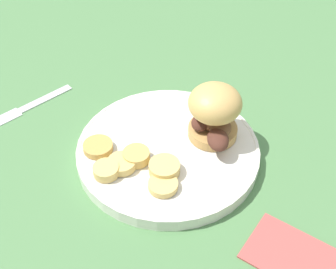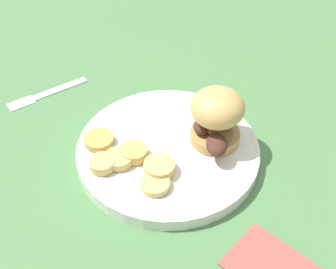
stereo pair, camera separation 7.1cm
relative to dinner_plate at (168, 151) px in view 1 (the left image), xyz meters
name	(u,v)px [view 1 (the left image)]	position (x,y,z in m)	size (l,w,h in m)	color
ground_plane	(168,156)	(0.00, 0.00, -0.01)	(4.00, 4.00, 0.00)	#4C7A47
dinner_plate	(168,151)	(0.00, 0.00, 0.00)	(0.29, 0.29, 0.02)	white
sandwich	(215,114)	(-0.04, 0.06, 0.06)	(0.11, 0.08, 0.09)	tan
potato_round_0	(136,156)	(0.04, -0.04, 0.02)	(0.04, 0.04, 0.02)	tan
potato_round_1	(163,185)	(0.08, 0.02, 0.01)	(0.04, 0.04, 0.01)	#DBB766
potato_round_2	(98,147)	(0.04, -0.10, 0.02)	(0.05, 0.05, 0.01)	tan
potato_round_3	(122,164)	(0.06, -0.05, 0.02)	(0.04, 0.04, 0.01)	#DBB766
potato_round_4	(164,168)	(0.05, 0.01, 0.02)	(0.05, 0.05, 0.02)	#DBB766
potato_round_5	(106,170)	(0.08, -0.07, 0.02)	(0.04, 0.04, 0.01)	#DBB766
fork	(32,104)	(-0.05, -0.27, -0.01)	(0.14, 0.09, 0.00)	silver
napkin	(296,257)	(0.13, 0.21, -0.01)	(0.13, 0.08, 0.01)	#B24C47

